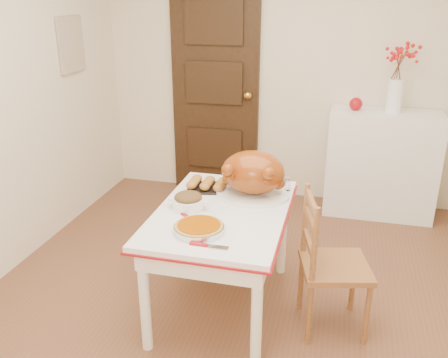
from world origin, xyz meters
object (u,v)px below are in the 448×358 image
(turkey_platter, at_px, (253,175))
(chair_oak, at_px, (336,263))
(sideboard, at_px, (381,164))
(kitchen_table, at_px, (222,259))
(pumpkin_pie, at_px, (199,227))

(turkey_platter, bearing_deg, chair_oak, -16.70)
(sideboard, relative_size, kitchen_table, 0.82)
(sideboard, height_order, chair_oak, sideboard)
(turkey_platter, bearing_deg, sideboard, 68.73)
(chair_oak, xyz_separation_m, pumpkin_pie, (-0.74, -0.28, 0.28))
(sideboard, bearing_deg, kitchen_table, -120.69)
(kitchen_table, bearing_deg, chair_oak, -2.35)
(sideboard, bearing_deg, turkey_platter, -120.87)
(kitchen_table, relative_size, chair_oak, 1.32)
(turkey_platter, distance_m, pumpkin_pie, 0.59)
(sideboard, distance_m, pumpkin_pie, 2.30)
(sideboard, height_order, kitchen_table, sideboard)
(sideboard, height_order, pumpkin_pie, sideboard)
(pumpkin_pie, bearing_deg, sideboard, 62.09)
(chair_oak, distance_m, pumpkin_pie, 0.84)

